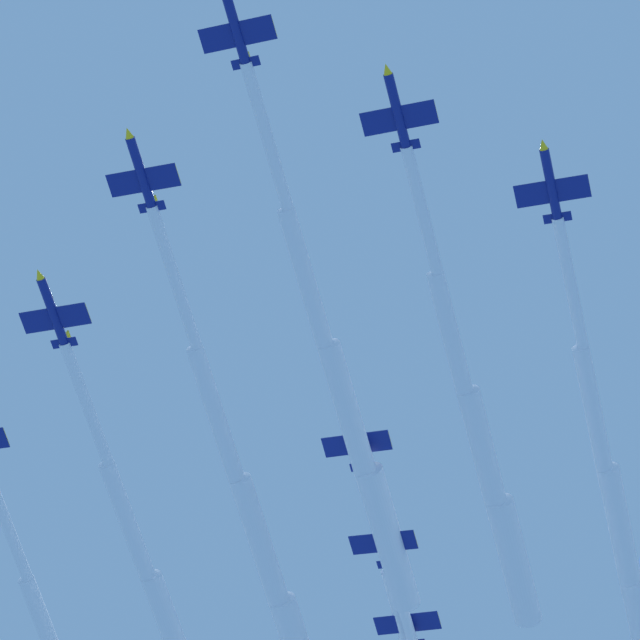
# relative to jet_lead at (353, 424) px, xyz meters

# --- Properties ---
(jet_lead) EXTENTS (67.46, 49.57, 4.15)m
(jet_lead) POSITION_rel_jet_lead_xyz_m (0.00, 0.00, 0.00)
(jet_lead) COLOR navy
(jet_port_inner) EXTENTS (61.09, 45.28, 4.11)m
(jet_port_inner) POSITION_rel_jet_lead_xyz_m (15.04, -6.77, -0.97)
(jet_port_inner) COLOR navy
(jet_starboard_inner) EXTENTS (69.48, 51.67, 4.18)m
(jet_starboard_inner) POSITION_rel_jet_lead_xyz_m (3.25, 20.83, -0.20)
(jet_starboard_inner) COLOR navy
(jet_port_mid) EXTENTS (64.20, 48.83, 4.09)m
(jet_port_mid) POSITION_rel_jet_lead_xyz_m (36.26, -8.44, 0.72)
(jet_port_mid) COLOR navy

